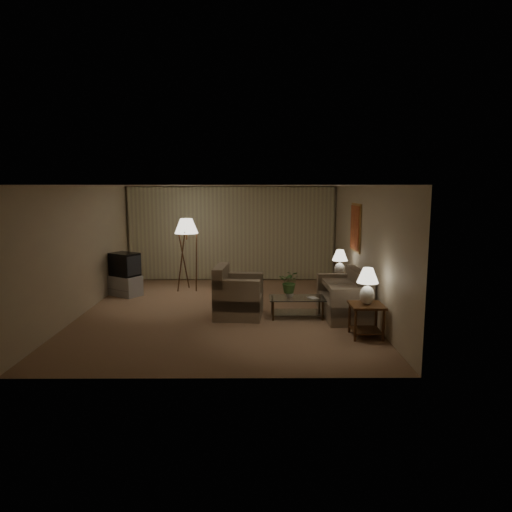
{
  "coord_description": "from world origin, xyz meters",
  "views": [
    {
      "loc": [
        0.62,
        -9.6,
        2.67
      ],
      "look_at": [
        0.69,
        0.6,
        1.12
      ],
      "focal_mm": 32.0,
      "sensor_mm": 36.0,
      "label": 1
    }
  ],
  "objects": [
    {
      "name": "book",
      "position": [
        1.77,
        -0.55,
        0.42
      ],
      "size": [
        0.25,
        0.27,
        0.02
      ],
      "primitive_type": "imported",
      "rotation": [
        0.0,
        0.0,
        0.47
      ],
      "color": "olive",
      "rests_on": "coffee_table"
    },
    {
      "name": "sofa",
      "position": [
        2.5,
        -0.35,
        0.37
      ],
      "size": [
        1.72,
        0.93,
        0.74
      ],
      "rotation": [
        0.0,
        0.0,
        -1.54
      ],
      "color": "gray",
      "rests_on": "ground"
    },
    {
      "name": "armchair",
      "position": [
        0.32,
        -0.37,
        0.42
      ],
      "size": [
        1.18,
        1.13,
        0.84
      ],
      "rotation": [
        0.0,
        0.0,
        1.48
      ],
      "color": "gray",
      "rests_on": "ground"
    },
    {
      "name": "ottoman",
      "position": [
        -0.15,
        2.31,
        0.19
      ],
      "size": [
        0.67,
        0.67,
        0.38
      ],
      "primitive_type": "cylinder",
      "rotation": [
        0.0,
        0.0,
        -0.2
      ],
      "color": "#9E4C35",
      "rests_on": "ground"
    },
    {
      "name": "table_lamp_far",
      "position": [
        2.65,
        0.9,
        0.97
      ],
      "size": [
        0.36,
        0.36,
        0.62
      ],
      "color": "white",
      "rests_on": "side_table_far"
    },
    {
      "name": "tv_cabinet",
      "position": [
        -2.55,
        1.49,
        0.25
      ],
      "size": [
        1.19,
        1.17,
        0.5
      ],
      "primitive_type": "cube",
      "rotation": [
        0.0,
        0.0,
        -0.58
      ],
      "color": "#98989A",
      "rests_on": "ground"
    },
    {
      "name": "vase",
      "position": [
        1.37,
        -0.45,
        0.5
      ],
      "size": [
        0.18,
        0.18,
        0.17
      ],
      "primitive_type": "imported",
      "rotation": [
        0.0,
        0.0,
        0.14
      ],
      "color": "silver",
      "rests_on": "coffee_table"
    },
    {
      "name": "floor_lamp",
      "position": [
        -1.09,
        2.06,
        0.98
      ],
      "size": [
        0.61,
        0.61,
        1.87
      ],
      "color": "#3A2210",
      "rests_on": "ground"
    },
    {
      "name": "table_lamp_near",
      "position": [
        2.65,
        -1.7,
        0.99
      ],
      "size": [
        0.38,
        0.38,
        0.66
      ],
      "color": "white",
      "rests_on": "side_table_near"
    },
    {
      "name": "room_shell",
      "position": [
        0.02,
        1.51,
        1.75
      ],
      "size": [
        6.04,
        7.02,
        2.72
      ],
      "color": "beige",
      "rests_on": "ground"
    },
    {
      "name": "side_table_near",
      "position": [
        2.65,
        -1.7,
        0.42
      ],
      "size": [
        0.59,
        0.59,
        0.6
      ],
      "color": "#3A2210",
      "rests_on": "ground"
    },
    {
      "name": "crt_tv",
      "position": [
        -2.55,
        1.49,
        0.78
      ],
      "size": [
        1.1,
        1.08,
        0.57
      ],
      "primitive_type": "cube",
      "rotation": [
        0.0,
        0.0,
        -0.58
      ],
      "color": "black",
      "rests_on": "tv_cabinet"
    },
    {
      "name": "ground",
      "position": [
        0.0,
        0.0,
        0.0
      ],
      "size": [
        7.0,
        7.0,
        0.0
      ],
      "primitive_type": "plane",
      "color": "#A27759",
      "rests_on": "ground"
    },
    {
      "name": "flowers",
      "position": [
        1.37,
        -0.45,
        0.82
      ],
      "size": [
        0.5,
        0.46,
        0.47
      ],
      "primitive_type": "imported",
      "rotation": [
        0.0,
        0.0,
        -0.26
      ],
      "color": "#437031",
      "rests_on": "vase"
    },
    {
      "name": "coffee_table",
      "position": [
        1.52,
        -0.45,
        0.28
      ],
      "size": [
        1.14,
        0.62,
        0.41
      ],
      "color": "silver",
      "rests_on": "ground"
    },
    {
      "name": "side_table_far",
      "position": [
        2.65,
        0.9,
        0.4
      ],
      "size": [
        0.51,
        0.43,
        0.6
      ],
      "color": "#3A2210",
      "rests_on": "ground"
    }
  ]
}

